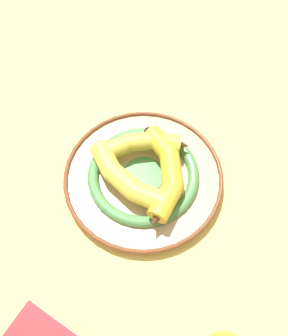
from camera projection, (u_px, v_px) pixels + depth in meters
name	position (u px, v px, depth m)	size (l,w,h in m)	color
ground_plane	(143.00, 179.00, 0.65)	(2.80, 2.80, 0.00)	#E5CC6B
decorative_bowl	(144.00, 174.00, 0.64)	(0.31, 0.31, 0.03)	tan
banana_a	(166.00, 173.00, 0.60)	(0.18, 0.14, 0.04)	gold
banana_b	(142.00, 144.00, 0.63)	(0.13, 0.15, 0.04)	gold
banana_c	(123.00, 177.00, 0.59)	(0.08, 0.20, 0.04)	yellow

